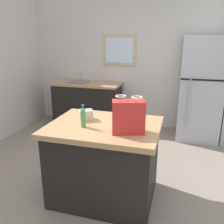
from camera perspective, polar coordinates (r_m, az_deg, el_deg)
ground at (r=3.02m, az=0.80°, el=-18.83°), size 6.00×6.00×0.00m
back_wall at (r=4.92m, az=8.63°, el=11.65°), size 4.87×0.13×2.61m
kitchen_island at (r=2.77m, az=-1.75°, el=-11.46°), size 1.18×0.92×0.88m
refrigerator at (r=4.52m, az=20.16°, el=5.12°), size 0.71×0.73×1.81m
sink_counter at (r=5.00m, az=-5.80°, el=1.95°), size 1.35×0.64×1.08m
shopping_bag at (r=2.32m, az=3.89°, el=-1.12°), size 0.34×0.24×0.37m
small_box at (r=2.73m, az=-6.15°, el=-0.69°), size 0.18×0.17×0.11m
bottle at (r=2.50m, az=-6.83°, el=-1.17°), size 0.05×0.05×0.24m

